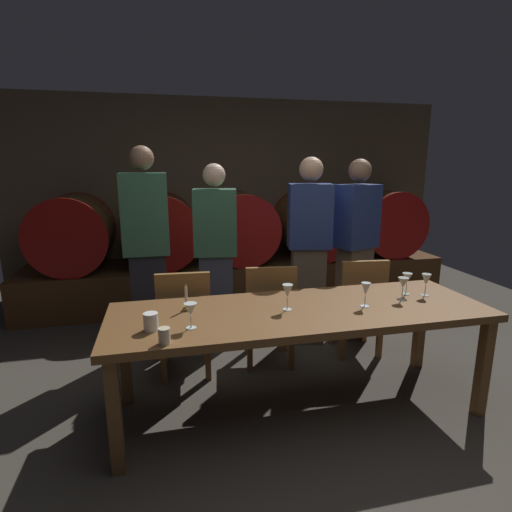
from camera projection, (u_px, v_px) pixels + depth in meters
The scene contains 25 objects.
ground_plane at pixel (319, 429), 2.58m from camera, with size 7.28×7.28×0.00m, color #3F3A33.
back_wall at pixel (232, 197), 5.33m from camera, with size 5.60×0.24×2.46m, color brown.
barrel_shelf at pixel (240, 280), 5.03m from camera, with size 5.04×0.90×0.49m, color #4C2D16.
wine_barrel_far_left at pixel (73, 233), 4.46m from camera, with size 0.84×0.81×0.84m.
wine_barrel_left at pixel (162, 230), 4.67m from camera, with size 0.84×0.81×0.84m.
wine_barrel_center at pixel (239, 227), 4.88m from camera, with size 0.84×0.81×0.84m.
wine_barrel_right at pixel (312, 225), 5.09m from camera, with size 0.84×0.81×0.84m.
wine_barrel_far_right at pixel (382, 222), 5.30m from camera, with size 0.84×0.81×0.84m.
dining_table at pixel (301, 318), 2.66m from camera, with size 2.48×0.81×0.73m.
chair_left at pixel (184, 318), 3.13m from camera, with size 0.42×0.42×0.88m.
chair_center at pixel (269, 310), 3.30m from camera, with size 0.45×0.45×0.88m.
chair_right at pixel (359, 302), 3.50m from camera, with size 0.44×0.44×0.88m.
guest_far_left at pixel (147, 252), 3.44m from camera, with size 0.38×0.24×1.81m.
guest_center_left at pixel (216, 255), 3.67m from camera, with size 0.41×0.29×1.67m.
guest_center_right at pixel (309, 251), 3.67m from camera, with size 0.42×0.31×1.72m.
guest_far_right at pixel (355, 249), 3.80m from camera, with size 0.44×0.35×1.71m.
candle_center at pixel (186, 303), 2.61m from camera, with size 0.05×0.05×0.18m.
wine_glass_far_left at pixel (191, 310), 2.31m from camera, with size 0.08×0.08×0.15m.
wine_glass_left at pixel (288, 292), 2.60m from camera, with size 0.07×0.07×0.17m.
wine_glass_center_left at pixel (366, 290), 2.66m from camera, with size 0.06×0.06×0.16m.
wine_glass_center_right at pixel (403, 283), 2.79m from camera, with size 0.07×0.07×0.16m.
wine_glass_right at pixel (407, 279), 2.91m from camera, with size 0.07×0.07×0.16m.
wine_glass_far_right at pixel (426, 280), 2.88m from camera, with size 0.07×0.07×0.16m.
cup_left at pixel (151, 322), 2.29m from camera, with size 0.08×0.08×0.10m, color white.
cup_right at pixel (164, 336), 2.12m from camera, with size 0.06×0.06×0.09m, color beige.
Camera 1 is at (-0.91, -2.11, 1.66)m, focal length 28.23 mm.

